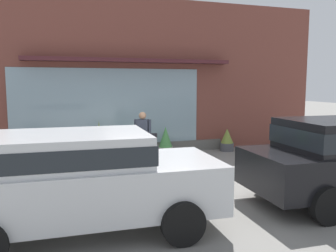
{
  "coord_description": "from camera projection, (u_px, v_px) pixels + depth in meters",
  "views": [
    {
      "loc": [
        -2.44,
        -8.37,
        2.38
      ],
      "look_at": [
        0.7,
        1.2,
        1.14
      ],
      "focal_mm": 37.28,
      "sensor_mm": 36.0,
      "label": 1
    }
  ],
  "objects": [
    {
      "name": "ground_plane",
      "position": [
        157.0,
        176.0,
        8.94
      ],
      "size": [
        60.0,
        60.0,
        0.0
      ],
      "primitive_type": "plane",
      "color": "gray"
    },
    {
      "name": "potted_plant_doorstep",
      "position": [
        127.0,
        143.0,
        11.06
      ],
      "size": [
        0.55,
        0.55,
        0.89
      ],
      "color": "#4C4C51",
      "rests_on": "ground_plane"
    },
    {
      "name": "curb_strip",
      "position": [
        159.0,
        176.0,
        8.74
      ],
      "size": [
        14.0,
        0.24,
        0.12
      ],
      "primitive_type": "cube",
      "color": "#B2B2AD",
      "rests_on": "ground_plane"
    },
    {
      "name": "fire_hydrant",
      "position": [
        121.0,
        155.0,
        9.22
      ],
      "size": [
        0.41,
        0.38,
        0.98
      ],
      "color": "#4C8C47",
      "rests_on": "ground_plane"
    },
    {
      "name": "potted_plant_window_right",
      "position": [
        166.0,
        141.0,
        11.69
      ],
      "size": [
        0.5,
        0.5,
        0.93
      ],
      "color": "#B7B2A3",
      "rests_on": "ground_plane"
    },
    {
      "name": "potted_plant_by_entrance",
      "position": [
        227.0,
        140.0,
        12.3
      ],
      "size": [
        0.49,
        0.49,
        0.79
      ],
      "color": "#4C4C51",
      "rests_on": "ground_plane"
    },
    {
      "name": "potted_plant_window_left",
      "position": [
        99.0,
        141.0,
        10.98
      ],
      "size": [
        0.25,
        0.25,
        1.21
      ],
      "color": "#33473D",
      "rests_on": "ground_plane"
    },
    {
      "name": "pedestrian_with_handbag",
      "position": [
        144.0,
        135.0,
        10.02
      ],
      "size": [
        0.61,
        0.43,
        1.56
      ],
      "rotation": [
        0.0,
        0.0,
        5.79
      ],
      "color": "#9E9384",
      "rests_on": "ground_plane"
    },
    {
      "name": "potted_plant_window_center",
      "position": [
        37.0,
        152.0,
        10.2
      ],
      "size": [
        0.41,
        0.41,
        0.67
      ],
      "color": "#33473D",
      "rests_on": "ground_plane"
    },
    {
      "name": "parked_car_silver",
      "position": [
        80.0,
        176.0,
        5.51
      ],
      "size": [
        4.39,
        2.11,
        1.61
      ],
      "rotation": [
        0.0,
        0.0,
        -0.04
      ],
      "color": "silver",
      "rests_on": "ground_plane"
    },
    {
      "name": "storefront",
      "position": [
        129.0,
        78.0,
        11.63
      ],
      "size": [
        14.0,
        0.81,
        5.17
      ],
      "color": "brown",
      "rests_on": "ground_plane"
    }
  ]
}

